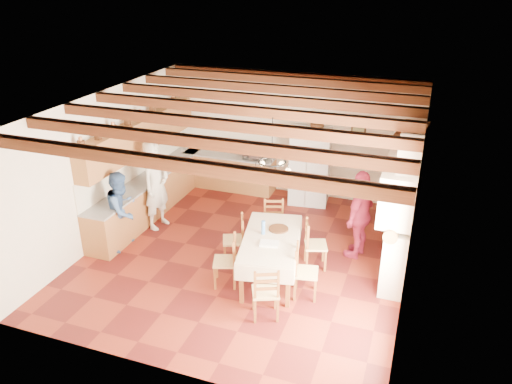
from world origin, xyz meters
TOP-DOWN VIEW (x-y plane):
  - floor at (0.00, 0.00)m, footprint 6.00×6.50m
  - ceiling at (0.00, 0.00)m, footprint 6.00×6.50m
  - wall_back at (0.00, 3.26)m, footprint 6.00×0.02m
  - wall_front at (0.00, -3.26)m, footprint 6.00×0.02m
  - wall_left at (-3.01, 0.00)m, footprint 0.02×6.50m
  - wall_right at (3.01, 0.00)m, footprint 0.02×6.50m
  - ceiling_beams at (0.00, 0.00)m, footprint 6.00×6.30m
  - lower_cabinets_left at (-2.70, 1.05)m, footprint 0.60×4.30m
  - lower_cabinets_back at (-1.55, 2.95)m, footprint 2.30×0.60m
  - countertop_left at (-2.70, 1.05)m, footprint 0.62×4.30m
  - countertop_back at (-1.55, 2.95)m, footprint 2.34×0.62m
  - backsplash_left at (-2.98, 1.05)m, footprint 0.03×4.30m
  - backsplash_back at (-1.55, 3.23)m, footprint 2.30×0.03m
  - upper_cabinets at (-2.83, 1.05)m, footprint 0.35×4.20m
  - fireplace at (2.72, 0.20)m, footprint 0.56×1.60m
  - wall_picture at (1.55, 3.23)m, footprint 0.34×0.03m
  - refrigerator at (0.55, 2.84)m, footprint 0.97×0.83m
  - hutch at (2.75, 2.29)m, footprint 0.66×1.28m
  - dining_table at (0.68, -0.55)m, footprint 1.30×2.03m
  - chandelier at (0.68, -0.55)m, footprint 0.47×0.47m
  - chair_left_near at (-0.01, -1.03)m, footprint 0.51×0.53m
  - chair_left_far at (-0.15, -0.28)m, footprint 0.53×0.54m
  - chair_right_near at (1.42, -0.89)m, footprint 0.47×0.49m
  - chair_right_far at (1.37, 0.06)m, footprint 0.51×0.53m
  - chair_end_near at (0.95, -1.64)m, footprint 0.54×0.53m
  - chair_end_far at (0.39, 0.57)m, footprint 0.53×0.52m
  - person_man at (-2.22, 0.51)m, footprint 0.57×0.77m
  - person_woman_blue at (-2.42, -0.47)m, footprint 0.63×0.80m
  - person_woman_red at (2.04, 0.75)m, footprint 0.68×1.11m
  - microwave at (-0.84, 2.95)m, footprint 0.63×0.45m
  - fridge_vase at (0.67, 2.84)m, footprint 0.34×0.34m

SIDE VIEW (x-z plane):
  - floor at x=0.00m, z-range -0.02..0.00m
  - lower_cabinets_left at x=-2.70m, z-range 0.00..0.86m
  - lower_cabinets_back at x=-1.55m, z-range 0.00..0.86m
  - chair_left_near at x=-0.01m, z-range 0.00..0.96m
  - chair_left_far at x=-0.15m, z-range 0.00..0.96m
  - chair_right_near at x=1.42m, z-range 0.00..0.96m
  - chair_right_far at x=1.37m, z-range 0.00..0.96m
  - chair_end_near at x=0.95m, z-range 0.00..0.96m
  - chair_end_far at x=0.39m, z-range 0.00..0.96m
  - dining_table at x=0.68m, z-range 0.33..1.15m
  - person_woman_blue at x=-2.42m, z-range 0.00..1.61m
  - countertop_left at x=-2.70m, z-range 0.86..0.90m
  - countertop_back at x=-1.55m, z-range 0.86..0.90m
  - person_woman_red at x=2.04m, z-range 0.00..1.77m
  - refrigerator at x=0.55m, z-range 0.00..1.80m
  - person_man at x=-2.22m, z-range 0.00..1.93m
  - microwave at x=-0.84m, z-range 0.90..1.23m
  - hutch at x=2.75m, z-range 0.00..2.22m
  - backsplash_left at x=-2.98m, z-range 0.90..1.50m
  - backsplash_back at x=-1.55m, z-range 0.90..1.50m
  - fireplace at x=2.72m, z-range 0.00..2.80m
  - wall_back at x=0.00m, z-range 0.00..3.00m
  - wall_front at x=0.00m, z-range 0.00..3.00m
  - wall_left at x=-3.01m, z-range 0.00..3.00m
  - wall_right at x=3.01m, z-range 0.00..3.00m
  - upper_cabinets at x=-2.83m, z-range 1.50..2.20m
  - wall_picture at x=1.55m, z-range 1.64..2.06m
  - fridge_vase at x=0.67m, z-range 1.80..2.12m
  - chandelier at x=0.68m, z-range 2.23..2.27m
  - ceiling_beams at x=0.00m, z-range 2.83..2.99m
  - ceiling at x=0.00m, z-range 3.00..3.02m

